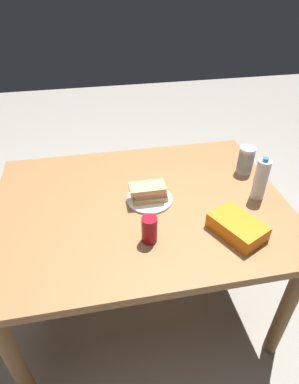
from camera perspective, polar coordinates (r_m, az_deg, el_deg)
ground_plane at (r=2.12m, az=-1.21°, el=-18.14°), size 8.00×8.00×0.00m
dining_table at (r=1.62m, az=-1.51°, el=-4.50°), size 1.41×1.05×0.76m
paper_plate at (r=1.57m, az=0.00°, el=-1.28°), size 0.22×0.22×0.01m
sandwich at (r=1.54m, az=-0.12°, el=0.03°), size 0.18×0.10×0.08m
soda_can_red at (r=1.33m, az=-0.01°, el=-6.69°), size 0.07×0.07×0.12m
chip_bag at (r=1.43m, az=15.32°, el=-6.02°), size 0.24×0.27×0.07m
water_bottle_tall at (r=1.62m, az=19.15°, el=2.10°), size 0.06×0.06×0.23m
plastic_cup_stack at (r=1.82m, az=16.72°, el=5.46°), size 0.08×0.08×0.15m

